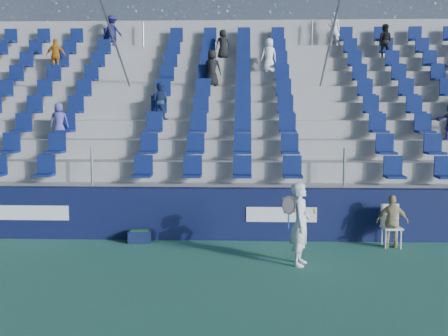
# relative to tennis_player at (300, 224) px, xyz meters

# --- Properties ---
(ground) EXTENTS (70.00, 70.00, 0.00)m
(ground) POSITION_rel_tennis_player_xyz_m (-1.74, -1.05, -0.81)
(ground) COLOR #317259
(ground) RESTS_ON ground
(sponsor_wall) EXTENTS (24.00, 0.32, 1.20)m
(sponsor_wall) POSITION_rel_tennis_player_xyz_m (-1.74, 2.10, -0.21)
(sponsor_wall) COLOR #10163C
(sponsor_wall) RESTS_ON ground
(grandstand) EXTENTS (24.00, 8.17, 6.63)m
(grandstand) POSITION_rel_tennis_player_xyz_m (-1.74, 7.20, 1.33)
(grandstand) COLOR #9C9C97
(grandstand) RESTS_ON ground
(tennis_player) EXTENTS (0.69, 0.67, 1.61)m
(tennis_player) POSITION_rel_tennis_player_xyz_m (0.00, 0.00, 0.00)
(tennis_player) COLOR silver
(tennis_player) RESTS_ON ground
(line_judge_chair) EXTENTS (0.44, 0.45, 0.93)m
(line_judge_chair) POSITION_rel_tennis_player_xyz_m (2.13, 1.60, -0.28)
(line_judge_chair) COLOR white
(line_judge_chair) RESTS_ON ground
(line_judge) EXTENTS (0.71, 0.36, 1.16)m
(line_judge) POSITION_rel_tennis_player_xyz_m (2.13, 1.45, -0.23)
(line_judge) COLOR tan
(line_judge) RESTS_ON ground
(ball_bin) EXTENTS (0.53, 0.37, 0.28)m
(ball_bin) POSITION_rel_tennis_player_xyz_m (-3.45, 1.70, -0.65)
(ball_bin) COLOR #10193B
(ball_bin) RESTS_ON ground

